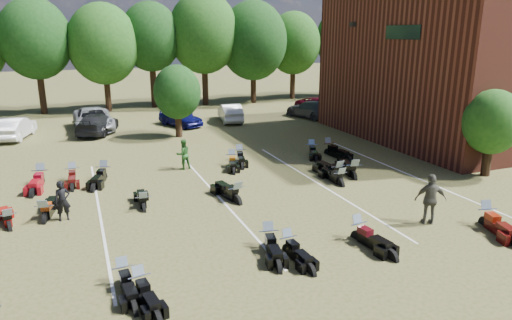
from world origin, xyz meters
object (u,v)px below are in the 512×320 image
car_4 (180,117)px  motorcycle_3 (288,253)px  motorcycle_7 (10,229)px  person_black (63,201)px  motorcycle_14 (73,180)px  person_grey (431,199)px  person_green (183,154)px

car_4 → motorcycle_3: car_4 is taller
motorcycle_7 → person_black: bearing=171.5°
person_black → motorcycle_3: size_ratio=0.77×
person_black → motorcycle_14: size_ratio=0.72×
person_black → person_grey: (12.86, -5.46, 0.19)m
person_green → motorcycle_7: 9.35m
person_grey → motorcycle_3: 6.07m
car_4 → motorcycle_3: size_ratio=2.01×
motorcycle_3 → motorcycle_7: (-8.76, 5.48, 0.00)m
motorcycle_7 → person_grey: bearing=146.9°
person_grey → motorcycle_14: 16.44m
car_4 → person_grey: person_grey is taller
person_green → motorcycle_14: size_ratio=0.73×
motorcycle_7 → motorcycle_14: (2.25, 5.32, 0.00)m
motorcycle_7 → person_green: bearing=-159.5°
person_green → person_grey: size_ratio=0.82×
car_4 → person_black: size_ratio=2.61×
car_4 → motorcycle_7: bearing=-145.3°
motorcycle_3 → motorcycle_14: bearing=118.7°
car_4 → person_grey: size_ratio=2.09×
motorcycle_3 → motorcycle_14: size_ratio=0.93×
car_4 → person_grey: 22.40m
person_grey → motorcycle_7: (-14.75, 5.30, -0.98)m
car_4 → person_green: bearing=-125.7°
car_4 → motorcycle_14: size_ratio=1.87×
person_green → motorcycle_14: (-5.49, 0.13, -0.80)m
car_4 → motorcycle_3: (-1.37, -22.10, -0.70)m
person_grey → motorcycle_7: person_grey is taller
person_green → motorcycle_3: size_ratio=0.79×
person_grey → motorcycle_3: person_grey is taller
person_black → motorcycle_7: size_ratio=0.76×
car_4 → motorcycle_14: (-7.88, -11.30, -0.70)m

